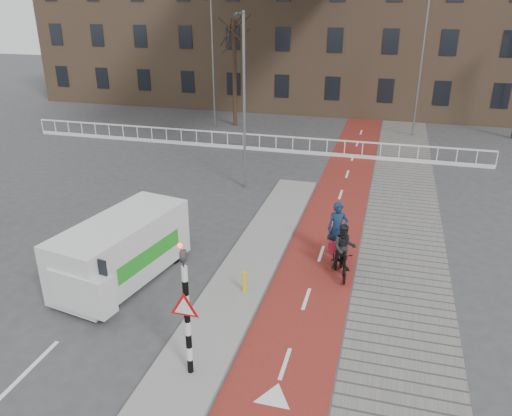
# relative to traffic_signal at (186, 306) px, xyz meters

# --- Properties ---
(ground) EXTENTS (120.00, 120.00, 0.00)m
(ground) POSITION_rel_traffic_signal_xyz_m (0.60, 2.02, -1.99)
(ground) COLOR #38383A
(ground) RESTS_ON ground
(bike_lane) EXTENTS (2.50, 60.00, 0.01)m
(bike_lane) POSITION_rel_traffic_signal_xyz_m (2.10, 12.02, -1.98)
(bike_lane) COLOR maroon
(bike_lane) RESTS_ON ground
(sidewalk) EXTENTS (3.00, 60.00, 0.01)m
(sidewalk) POSITION_rel_traffic_signal_xyz_m (4.90, 12.02, -1.98)
(sidewalk) COLOR slate
(sidewalk) RESTS_ON ground
(curb_island) EXTENTS (1.80, 16.00, 0.12)m
(curb_island) POSITION_rel_traffic_signal_xyz_m (-0.10, 6.02, -1.93)
(curb_island) COLOR gray
(curb_island) RESTS_ON ground
(traffic_signal) EXTENTS (0.80, 0.80, 3.68)m
(traffic_signal) POSITION_rel_traffic_signal_xyz_m (0.00, 0.00, 0.00)
(traffic_signal) COLOR black
(traffic_signal) RESTS_ON curb_island
(bollard) EXTENTS (0.12, 0.12, 0.68)m
(bollard) POSITION_rel_traffic_signal_xyz_m (0.24, 3.74, -1.53)
(bollard) COLOR yellow
(bollard) RESTS_ON curb_island
(cyclist_near) EXTENTS (1.00, 2.14, 2.13)m
(cyclist_near) POSITION_rel_traffic_signal_xyz_m (2.64, 6.70, -1.27)
(cyclist_near) COLOR black
(cyclist_near) RESTS_ON bike_lane
(cyclist_far) EXTENTS (0.87, 1.74, 1.82)m
(cyclist_far) POSITION_rel_traffic_signal_xyz_m (2.98, 5.69, -1.23)
(cyclist_far) COLOR black
(cyclist_far) RESTS_ON bike_lane
(van) EXTENTS (2.75, 5.06, 2.06)m
(van) POSITION_rel_traffic_signal_xyz_m (-3.77, 3.63, -0.91)
(van) COLOR silver
(van) RESTS_ON ground
(railing) EXTENTS (28.00, 0.10, 0.99)m
(railing) POSITION_rel_traffic_signal_xyz_m (-4.40, 19.02, -1.68)
(railing) COLOR silver
(railing) RESTS_ON ground
(townhouse_row) EXTENTS (46.00, 10.00, 15.90)m
(townhouse_row) POSITION_rel_traffic_signal_xyz_m (-2.40, 34.02, 5.82)
(townhouse_row) COLOR #7F6047
(townhouse_row) RESTS_ON ground
(tree_mid) EXTENTS (0.29, 0.29, 7.09)m
(tree_mid) POSITION_rel_traffic_signal_xyz_m (-6.72, 24.72, 1.55)
(tree_mid) COLOR black
(tree_mid) RESTS_ON ground
(streetlight_near) EXTENTS (0.12, 0.12, 7.92)m
(streetlight_near) POSITION_rel_traffic_signal_xyz_m (-2.43, 12.74, 1.97)
(streetlight_near) COLOR slate
(streetlight_near) RESTS_ON ground
(streetlight_left) EXTENTS (0.12, 0.12, 8.45)m
(streetlight_left) POSITION_rel_traffic_signal_xyz_m (-8.00, 24.02, 2.23)
(streetlight_left) COLOR slate
(streetlight_left) RESTS_ON ground
(streetlight_right) EXTENTS (0.12, 0.12, 8.87)m
(streetlight_right) POSITION_rel_traffic_signal_xyz_m (5.43, 25.05, 2.44)
(streetlight_right) COLOR slate
(streetlight_right) RESTS_ON ground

